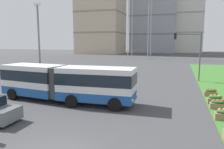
# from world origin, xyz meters

# --- Properties ---
(articulated_bus) EXTENTS (12.00, 3.38, 3.00)m
(articulated_bus) POSITION_xyz_m (-3.92, 8.44, 1.65)
(articulated_bus) COLOR white
(articulated_bus) RESTS_ON ground
(flower_planter_2) EXTENTS (1.10, 0.56, 0.74)m
(flower_planter_2) POSITION_xyz_m (7.94, 7.25, 0.43)
(flower_planter_2) COLOR #937051
(flower_planter_2) RESTS_ON grass_median
(flower_planter_3) EXTENTS (1.10, 0.56, 0.74)m
(flower_planter_3) POSITION_xyz_m (7.94, 9.68, 0.43)
(flower_planter_3) COLOR #937051
(flower_planter_3) RESTS_ON grass_median
(flower_planter_4) EXTENTS (1.10, 0.56, 0.74)m
(flower_planter_4) POSITION_xyz_m (7.94, 11.18, 0.43)
(flower_planter_4) COLOR #937051
(flower_planter_4) RESTS_ON grass_median
(flower_planter_5) EXTENTS (1.10, 0.56, 0.74)m
(flower_planter_5) POSITION_xyz_m (7.94, 13.77, 0.43)
(flower_planter_5) COLOR #937051
(flower_planter_5) RESTS_ON grass_median
(traffic_light_far_right) EXTENTS (3.47, 0.28, 6.14)m
(traffic_light_far_right) POSITION_xyz_m (6.45, 22.00, 4.19)
(traffic_light_far_right) COLOR #474C51
(traffic_light_far_right) RESTS_ON ground
(streetlight_left) EXTENTS (0.70, 0.28, 8.76)m
(streetlight_left) POSITION_xyz_m (-8.50, 11.52, 4.82)
(streetlight_left) COLOR slate
(streetlight_left) RESTS_ON ground
(apartment_tower_westcentre) EXTENTS (21.92, 18.51, 52.37)m
(apartment_tower_westcentre) POSITION_xyz_m (-8.25, 108.44, 26.21)
(apartment_tower_westcentre) COLOR #9EA3AD
(apartment_tower_westcentre) RESTS_ON ground
(apartment_tower_centre) EXTENTS (15.73, 15.19, 46.92)m
(apartment_tower_centre) POSITION_xyz_m (7.53, 111.65, 23.48)
(apartment_tower_centre) COLOR silver
(apartment_tower_centre) RESTS_ON ground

